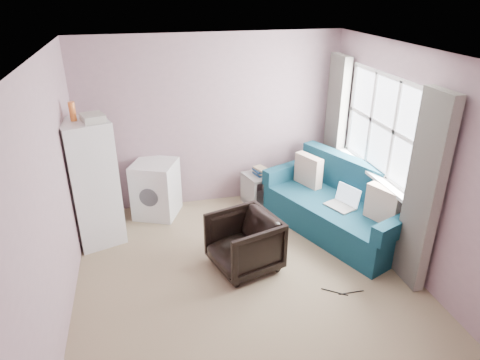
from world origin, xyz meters
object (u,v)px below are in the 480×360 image
at_px(armchair, 244,240).
at_px(fridge, 92,183).
at_px(washing_machine, 156,188).
at_px(sofa, 341,207).
at_px(side_table, 260,186).

relative_size(armchair, fridge, 0.40).
bearing_deg(armchair, washing_machine, -165.77).
bearing_deg(sofa, washing_machine, 134.42).
xyz_separation_m(washing_machine, side_table, (1.54, -0.02, -0.14)).
height_order(armchair, washing_machine, washing_machine).
distance_m(armchair, fridge, 2.05).
bearing_deg(sofa, side_table, 107.82).
xyz_separation_m(washing_machine, sofa, (2.40, -1.02, -0.08)).
distance_m(fridge, sofa, 3.26).
bearing_deg(sofa, armchair, 177.06).
bearing_deg(armchair, sofa, 93.00).
distance_m(washing_machine, side_table, 1.55).
bearing_deg(fridge, armchair, -50.01).
relative_size(fridge, sofa, 0.81).
xyz_separation_m(fridge, side_table, (2.33, 0.50, -0.55)).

